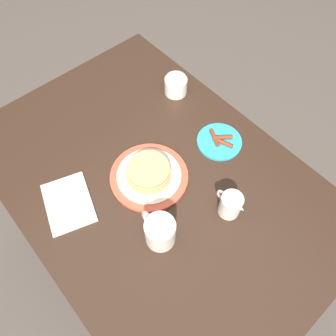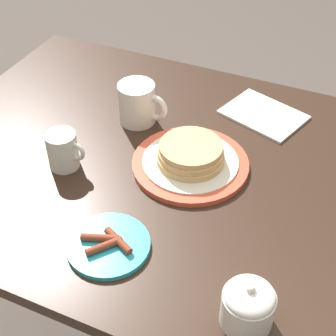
{
  "view_description": "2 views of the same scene",
  "coord_description": "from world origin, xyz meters",
  "px_view_note": "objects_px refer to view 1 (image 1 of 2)",
  "views": [
    {
      "loc": [
        -0.42,
        0.31,
        1.67
      ],
      "look_at": [
        -0.02,
        -0.04,
        0.79
      ],
      "focal_mm": 35.0,
      "sensor_mm": 36.0,
      "label": 1
    },
    {
      "loc": [
        0.3,
        -0.76,
        1.48
      ],
      "look_at": [
        -0.02,
        -0.04,
        0.79
      ],
      "focal_mm": 55.0,
      "sensor_mm": 36.0,
      "label": 2
    }
  ],
  "objects_px": {
    "coffee_mug": "(159,231)",
    "side_plate_bacon": "(219,141)",
    "napkin": "(68,203)",
    "pancake_plate": "(149,174)",
    "sugar_bowl": "(176,84)",
    "creamer_pitcher": "(231,205)"
  },
  "relations": [
    {
      "from": "side_plate_bacon",
      "to": "napkin",
      "type": "bearing_deg",
      "value": 74.38
    },
    {
      "from": "coffee_mug",
      "to": "napkin",
      "type": "bearing_deg",
      "value": 27.88
    },
    {
      "from": "side_plate_bacon",
      "to": "coffee_mug",
      "type": "bearing_deg",
      "value": 108.26
    },
    {
      "from": "pancake_plate",
      "to": "napkin",
      "type": "relative_size",
      "value": 1.16
    },
    {
      "from": "sugar_bowl",
      "to": "napkin",
      "type": "height_order",
      "value": "sugar_bowl"
    },
    {
      "from": "pancake_plate",
      "to": "creamer_pitcher",
      "type": "distance_m",
      "value": 0.27
    },
    {
      "from": "creamer_pitcher",
      "to": "sugar_bowl",
      "type": "distance_m",
      "value": 0.51
    },
    {
      "from": "creamer_pitcher",
      "to": "sugar_bowl",
      "type": "bearing_deg",
      "value": -23.73
    },
    {
      "from": "pancake_plate",
      "to": "creamer_pitcher",
      "type": "relative_size",
      "value": 2.46
    },
    {
      "from": "coffee_mug",
      "to": "side_plate_bacon",
      "type": "bearing_deg",
      "value": -71.74
    },
    {
      "from": "coffee_mug",
      "to": "creamer_pitcher",
      "type": "xyz_separation_m",
      "value": [
        -0.07,
        -0.21,
        -0.01
      ]
    },
    {
      "from": "coffee_mug",
      "to": "napkin",
      "type": "xyz_separation_m",
      "value": [
        0.26,
        0.14,
        -0.05
      ]
    },
    {
      "from": "napkin",
      "to": "creamer_pitcher",
      "type": "bearing_deg",
      "value": -134.05
    },
    {
      "from": "sugar_bowl",
      "to": "side_plate_bacon",
      "type": "bearing_deg",
      "value": 170.73
    },
    {
      "from": "pancake_plate",
      "to": "side_plate_bacon",
      "type": "xyz_separation_m",
      "value": [
        -0.05,
        -0.27,
        -0.01
      ]
    },
    {
      "from": "coffee_mug",
      "to": "sugar_bowl",
      "type": "bearing_deg",
      "value": -46.44
    },
    {
      "from": "side_plate_bacon",
      "to": "napkin",
      "type": "distance_m",
      "value": 0.53
    },
    {
      "from": "creamer_pitcher",
      "to": "pancake_plate",
      "type": "bearing_deg",
      "value": 23.29
    },
    {
      "from": "pancake_plate",
      "to": "creamer_pitcher",
      "type": "xyz_separation_m",
      "value": [
        -0.25,
        -0.11,
        0.02
      ]
    },
    {
      "from": "napkin",
      "to": "side_plate_bacon",
      "type": "bearing_deg",
      "value": -105.62
    },
    {
      "from": "pancake_plate",
      "to": "side_plate_bacon",
      "type": "height_order",
      "value": "pancake_plate"
    },
    {
      "from": "side_plate_bacon",
      "to": "creamer_pitcher",
      "type": "distance_m",
      "value": 0.26
    }
  ]
}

